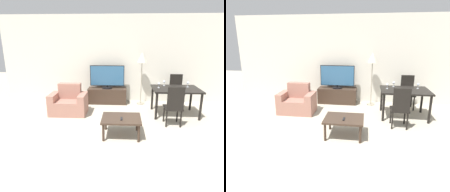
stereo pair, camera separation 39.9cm
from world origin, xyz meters
The scene contains 14 objects.
ground_plane centered at (0.00, 0.00, 0.00)m, with size 18.00×18.00×0.00m, color #B2A893.
wall_back centered at (0.00, 3.53, 1.35)m, with size 7.20×0.06×2.70m.
armchair centered at (-1.19, 2.23, 0.29)m, with size 0.97×0.63×0.80m.
tv_stand centered at (-0.22, 3.23, 0.24)m, with size 1.20×0.46×0.48m.
tv centered at (-0.22, 3.23, 0.84)m, with size 1.06×0.32×0.71m.
coffee_table centered at (0.25, 1.00, 0.35)m, with size 0.81×0.64×0.40m.
dining_table centered at (1.66, 2.31, 0.64)m, with size 1.21×0.88×0.73m.
dining_chair_near centered at (1.45, 1.55, 0.52)m, with size 0.40×0.40×0.96m.
dining_chair_far centered at (1.87, 3.06, 0.52)m, with size 0.40×0.40×0.96m.
floor_lamp centered at (0.84, 3.20, 1.36)m, with size 0.29×0.29×1.60m.
remote_primary centered at (0.26, 0.91, 0.41)m, with size 0.04×0.15×0.02m.
wine_glass_left centered at (2.01, 2.46, 0.83)m, with size 0.07×0.07×0.15m.
wine_glass_center centered at (1.22, 2.34, 0.83)m, with size 0.07×0.07×0.15m.
wine_glass_right centered at (1.41, 2.60, 0.83)m, with size 0.07×0.07×0.15m.
Camera 1 is at (0.28, -2.86, 1.97)m, focal length 32.00 mm.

